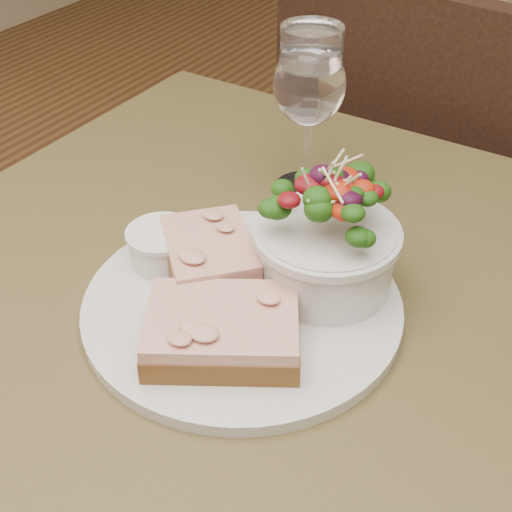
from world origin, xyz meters
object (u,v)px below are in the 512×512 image
Objects in this scene: sandwich_back at (209,253)px; sandwich_front at (222,330)px; wine_glass at (309,89)px; cafe_table at (268,389)px; dinner_plate at (242,305)px; salad_bowl at (327,231)px; chair_far at (416,283)px; ramekin at (162,245)px.

sandwich_front is at bearing -5.20° from sandwich_back.
cafe_table is at bearing -69.56° from wine_glass.
dinner_plate is at bearing 76.45° from sandwich_front.
sandwich_front is at bearing -105.66° from salad_bowl.
salad_bowl is 0.73× the size of wine_glass.
sandwich_back is (-0.01, -0.66, 0.49)m from chair_far.
cafe_table is 4.57× the size of wine_glass.
sandwich_front is 0.13m from ramekin.
sandwich_front is 1.21× the size of sandwich_back.
sandwich_front reaches higher than dinner_plate.
cafe_table is at bearing 36.68° from sandwich_back.
sandwich_front is (0.05, -0.73, 0.49)m from chair_far.
salad_bowl is at bearing -55.45° from wine_glass.
cafe_table is at bearing -117.64° from salad_bowl.
sandwich_front is at bearing -29.37° from ramekin.
ramekin is at bearing 119.92° from sandwich_front.
wine_glass is (-0.02, -0.46, 0.58)m from chair_far.
salad_bowl is (0.05, 0.06, 0.07)m from dinner_plate.
chair_far is 14.46× the size of ramekin.
ramekin is (-0.10, 0.01, 0.03)m from dinner_plate.
sandwich_back is (-0.07, 0.01, 0.14)m from cafe_table.
chair_far is at bearing 63.57° from sandwich_front.
wine_glass reaches higher than sandwich_front.
chair_far is 3.11× the size of dinner_plate.
wine_glass reaches higher than cafe_table.
salad_bowl is (0.09, -0.61, 0.53)m from chair_far.
dinner_plate is at bearing -4.45° from ramekin.
sandwich_front is (0.02, -0.06, 0.02)m from dinner_plate.
chair_far is 0.82m from dinner_plate.
sandwich_back reaches higher than cafe_table.
ramekin reaches higher than cafe_table.
dinner_plate is 4.65× the size of ramekin.
chair_far is 0.88m from sandwich_front.
sandwich_back is at bearing 95.24° from chair_far.
chair_far is 5.74× the size of sandwich_front.
chair_far is 0.83m from ramekin.
dinner_plate is at bearing 23.42° from sandwich_back.
cafe_table is 0.18m from salad_bowl.
sandwich_front is 2.52× the size of ramekin.
chair_far reaches higher than sandwich_back.
chair_far is at bearing 95.17° from cafe_table.
ramekin is (-0.05, -0.01, -0.00)m from sandwich_back.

